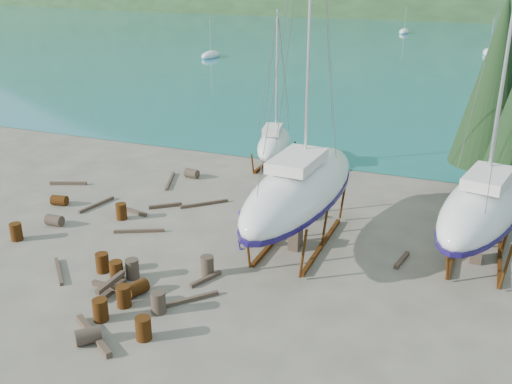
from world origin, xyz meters
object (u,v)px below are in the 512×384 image
at_px(large_sailboat_near, 300,188).
at_px(small_sailboat_shore, 274,143).
at_px(large_sailboat_far, 484,204).
at_px(worker, 243,230).

height_order(large_sailboat_near, small_sailboat_shore, large_sailboat_near).
relative_size(large_sailboat_far, small_sailboat_shore, 1.57).
distance_m(large_sailboat_near, worker, 3.35).
height_order(large_sailboat_near, large_sailboat_far, large_sailboat_near).
relative_size(large_sailboat_far, worker, 8.27).
distance_m(large_sailboat_far, worker, 11.03).
bearing_deg(large_sailboat_near, small_sailboat_shore, 119.64).
bearing_deg(worker, large_sailboat_near, -38.44).
bearing_deg(large_sailboat_far, small_sailboat_shore, 158.60).
relative_size(large_sailboat_near, worker, 9.19).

